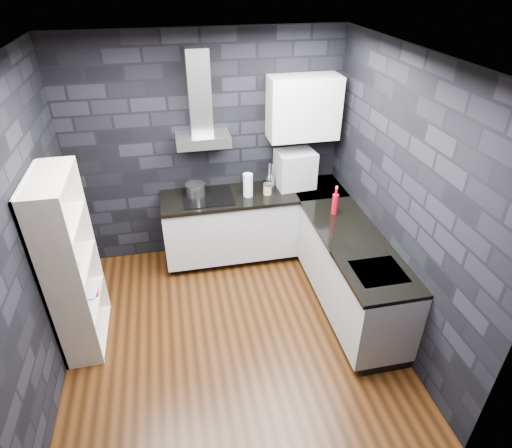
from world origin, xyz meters
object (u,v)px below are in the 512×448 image
object	(u,v)px
storage_jar	(267,189)
utensil_crock	(270,183)
pot	(196,190)
glass_vase	(248,185)
red_bottle	(335,204)
bookshelf	(71,266)
fruit_bowl	(68,270)
appliance_garage	(295,169)

from	to	relation	value
storage_jar	utensil_crock	xyz separation A→B (m)	(0.07, 0.15, 0.01)
pot	glass_vase	size ratio (longest dim) A/B	0.79
glass_vase	red_bottle	bearing A→B (deg)	-35.15
bookshelf	fruit_bowl	world-z (taller)	bookshelf
storage_jar	utensil_crock	size ratio (longest dim) A/B	0.89
storage_jar	utensil_crock	distance (m)	0.16
utensil_crock	red_bottle	bearing A→B (deg)	-53.61
utensil_crock	appliance_garage	xyz separation A→B (m)	(0.30, -0.01, 0.16)
bookshelf	fruit_bowl	distance (m)	0.12
bookshelf	fruit_bowl	bearing A→B (deg)	-96.31
pot	glass_vase	distance (m)	0.62
appliance_garage	bookshelf	distance (m)	2.70
pot	red_bottle	xyz separation A→B (m)	(1.45, -0.72, 0.04)
pot	utensil_crock	size ratio (longest dim) A/B	1.66
appliance_garage	red_bottle	world-z (taller)	appliance_garage
appliance_garage	glass_vase	bearing A→B (deg)	-171.93
storage_jar	fruit_bowl	distance (m)	2.35
storage_jar	fruit_bowl	bearing A→B (deg)	-151.92
glass_vase	appliance_garage	world-z (taller)	appliance_garage
utensil_crock	bookshelf	size ratio (longest dim) A/B	0.07
storage_jar	red_bottle	size ratio (longest dim) A/B	0.51
pot	utensil_crock	xyz separation A→B (m)	(0.90, 0.03, -0.01)
pot	fruit_bowl	size ratio (longest dim) A/B	0.94
pot	bookshelf	size ratio (longest dim) A/B	0.12
glass_vase	storage_jar	distance (m)	0.25
glass_vase	fruit_bowl	xyz separation A→B (m)	(-1.84, -1.11, -0.10)
utensil_crock	appliance_garage	bearing A→B (deg)	-2.12
red_bottle	bookshelf	xyz separation A→B (m)	(-2.69, -0.40, -0.12)
appliance_garage	bookshelf	bearing A→B (deg)	-159.63
pot	glass_vase	world-z (taller)	glass_vase
red_bottle	pot	bearing A→B (deg)	153.74
glass_vase	storage_jar	world-z (taller)	glass_vase
bookshelf	storage_jar	bearing A→B (deg)	19.31
storage_jar	red_bottle	bearing A→B (deg)	-43.96
storage_jar	appliance_garage	distance (m)	0.43
glass_vase	utensil_crock	bearing A→B (deg)	25.96
glass_vase	utensil_crock	distance (m)	0.34
bookshelf	pot	bearing A→B (deg)	35.74
utensil_crock	red_bottle	distance (m)	0.92
storage_jar	fruit_bowl	size ratio (longest dim) A/B	0.50
appliance_garage	pot	bearing A→B (deg)	176.29
appliance_garage	fruit_bowl	distance (m)	2.75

